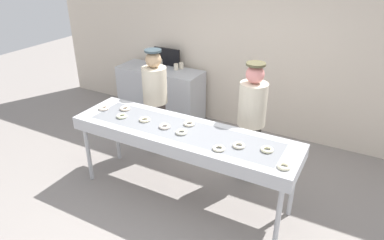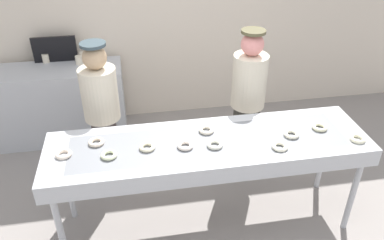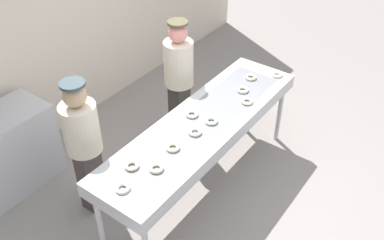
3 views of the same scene
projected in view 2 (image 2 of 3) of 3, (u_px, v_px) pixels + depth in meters
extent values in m
plane|color=gray|center=(207.00, 221.00, 3.84)|extent=(16.00, 16.00, 0.00)
cube|color=beige|center=(173.00, 4.00, 4.91)|extent=(8.00, 0.12, 3.09)
cube|color=#B7BABF|center=(209.00, 149.00, 3.37)|extent=(2.80, 0.76, 0.16)
cube|color=slate|center=(209.00, 145.00, 3.35)|extent=(2.38, 0.53, 0.08)
cylinder|color=#B7BABF|center=(61.00, 233.00, 3.19)|extent=(0.06, 0.06, 0.81)
cylinder|color=#B7BABF|center=(352.00, 196.00, 3.56)|extent=(0.06, 0.06, 0.81)
cylinder|color=#B7BABF|center=(68.00, 185.00, 3.69)|extent=(0.06, 0.06, 0.81)
cylinder|color=#B7BABF|center=(323.00, 157.00, 4.06)|extent=(0.06, 0.06, 0.81)
torus|color=#F8F2C2|center=(320.00, 127.00, 3.48)|extent=(0.18, 0.18, 0.03)
torus|color=#F8EEC7|center=(147.00, 147.00, 3.23)|extent=(0.18, 0.18, 0.03)
torus|color=#FAE5C9|center=(96.00, 142.00, 3.29)|extent=(0.15, 0.15, 0.03)
torus|color=#F1E9CC|center=(292.00, 134.00, 3.39)|extent=(0.15, 0.15, 0.03)
torus|color=#FAE5CE|center=(64.00, 154.00, 3.15)|extent=(0.14, 0.14, 0.03)
torus|color=white|center=(185.00, 146.00, 3.24)|extent=(0.17, 0.17, 0.03)
torus|color=#F6EFC7|center=(358.00, 139.00, 3.33)|extent=(0.15, 0.15, 0.03)
torus|color=#EEF4C3|center=(109.00, 155.00, 3.13)|extent=(0.18, 0.18, 0.03)
torus|color=white|center=(215.00, 145.00, 3.25)|extent=(0.17, 0.17, 0.03)
torus|color=#F5E8CD|center=(206.00, 130.00, 3.44)|extent=(0.19, 0.19, 0.03)
torus|color=white|center=(280.00, 147.00, 3.23)|extent=(0.15, 0.15, 0.03)
cube|color=#3E3633|center=(108.00, 150.00, 4.16)|extent=(0.24, 0.18, 0.82)
cylinder|color=beige|center=(100.00, 94.00, 3.80)|extent=(0.36, 0.36, 0.54)
sphere|color=tan|center=(94.00, 58.00, 3.60)|extent=(0.23, 0.23, 0.23)
cylinder|color=#334148|center=(93.00, 44.00, 3.53)|extent=(0.24, 0.24, 0.03)
cube|color=#32312A|center=(244.00, 137.00, 4.35)|extent=(0.24, 0.18, 0.84)
cylinder|color=beige|center=(249.00, 81.00, 3.98)|extent=(0.36, 0.36, 0.57)
sphere|color=#DE8680|center=(252.00, 44.00, 3.77)|extent=(0.23, 0.23, 0.23)
cylinder|color=brown|center=(254.00, 31.00, 3.70)|extent=(0.24, 0.24, 0.03)
cube|color=#B7BABF|center=(62.00, 104.00, 4.88)|extent=(1.56, 0.59, 0.96)
cylinder|color=beige|center=(46.00, 58.00, 4.77)|extent=(0.08, 0.08, 0.11)
cylinder|color=beige|center=(79.00, 60.00, 4.72)|extent=(0.08, 0.08, 0.11)
cylinder|color=beige|center=(83.00, 57.00, 4.82)|extent=(0.08, 0.08, 0.11)
cube|color=black|center=(55.00, 49.00, 4.75)|extent=(0.53, 0.04, 0.31)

